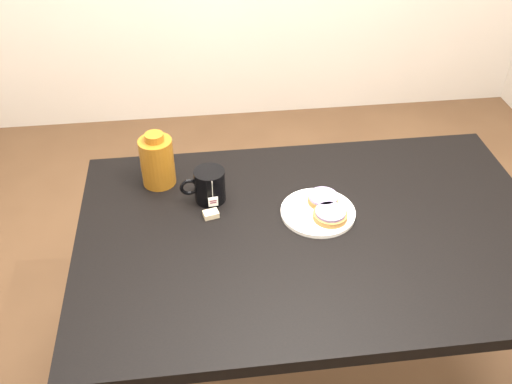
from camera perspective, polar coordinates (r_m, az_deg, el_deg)
The scene contains 8 objects.
ground_plane at distance 2.26m, azimuth 4.65°, elevation -18.07°, with size 4.00×4.00×0.00m, color brown.
table at distance 1.75m, azimuth 5.73°, elevation -5.76°, with size 1.40×0.90×0.75m.
plate at distance 1.75m, azimuth 6.21°, elevation -1.97°, with size 0.23×0.23×0.02m.
bagel_back at distance 1.77m, azimuth 6.72°, elevation -0.67°, with size 0.12×0.12×0.03m.
bagel_front at distance 1.71m, azimuth 7.43°, elevation -2.26°, with size 0.13×0.13×0.03m.
mug at distance 1.77m, azimuth -4.73°, elevation 0.67°, with size 0.15×0.11×0.11m.
teabag_pouch at distance 1.73m, azimuth -4.53°, elevation -2.22°, with size 0.04×0.03×0.02m, color #C6B793.
bagel_package at distance 1.85m, azimuth -9.85°, elevation 3.09°, with size 0.12×0.12×0.18m.
Camera 1 is at (-0.33, -1.23, 1.87)m, focal length 40.00 mm.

